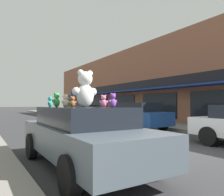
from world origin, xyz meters
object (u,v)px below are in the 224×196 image
Objects in this scene: teddy_bear_red at (73,102)px; teddy_bear_teal at (50,102)px; teddy_bear_cream at (65,101)px; plush_art_car at (83,134)px; teddy_bear_giant at (85,89)px; teddy_bear_pink at (104,101)px; teddy_bear_purple at (113,100)px; parked_car_far_center at (134,115)px; teddy_bear_brown at (72,102)px; parked_car_far_right at (83,112)px; teddy_bear_green at (57,100)px.

teddy_bear_teal is at bearing 49.90° from teddy_bear_red.
plush_art_car is at bearing 111.57° from teddy_bear_cream.
teddy_bear_giant is at bearing 8.19° from plush_art_car.
teddy_bear_pink reaches higher than plush_art_car.
teddy_bear_giant is at bearing 24.03° from teddy_bear_pink.
teddy_bear_red is at bearing -85.93° from teddy_bear_purple.
teddy_bear_purple is 8.35m from parked_car_far_center.
teddy_bear_giant reaches higher than teddy_bear_purple.
parked_car_far_right is at bearing -107.60° from teddy_bear_brown.
teddy_bear_brown is at bearing -79.77° from teddy_bear_giant.
parked_car_far_right is at bearing 66.19° from plush_art_car.
teddy_bear_red is 13.24m from parked_car_far_right.
teddy_bear_red is 0.97× the size of teddy_bear_pink.
teddy_bear_purple is at bearing -60.98° from plush_art_car.
teddy_bear_purple is at bearing 57.85° from teddy_bear_teal.
teddy_bear_teal is at bearing -145.05° from parked_car_far_center.
teddy_bear_teal is at bearing -68.63° from teddy_bear_purple.
teddy_bear_green is at bearing 2.52° from teddy_bear_pink.
plush_art_car is 0.96m from teddy_bear_pink.
teddy_bear_giant is 0.20× the size of parked_car_far_right.
teddy_bear_purple reaches higher than parked_car_far_right.
teddy_bear_brown is 13.76m from parked_car_far_right.
teddy_bear_giant is 0.86m from teddy_bear_purple.
teddy_bear_purple is 0.07× the size of parked_car_far_right.
teddy_bear_purple is (0.86, -1.31, -0.02)m from teddy_bear_green.
teddy_bear_red is 0.06× the size of parked_car_far_center.
teddy_bear_cream is 1.14× the size of teddy_bear_brown.
teddy_bear_brown is (-0.06, 0.53, 0.79)m from plush_art_car.
teddy_bear_giant is 0.82m from teddy_bear_green.
teddy_bear_red reaches higher than plush_art_car.
teddy_bear_green is at bearing -50.32° from teddy_bear_giant.
teddy_bear_giant reaches higher than teddy_bear_cream.
teddy_bear_pink is at bearing 72.08° from teddy_bear_teal.
teddy_bear_teal is 0.06× the size of parked_car_far_right.
teddy_bear_teal is 0.88× the size of teddy_bear_purple.
teddy_bear_pink is 1.57m from teddy_bear_teal.
teddy_bear_brown is 0.41m from teddy_bear_green.
teddy_bear_brown is at bearing -73.97° from teddy_bear_purple.
parked_car_far_center is 7.39m from parked_car_far_right.
plush_art_car is 16.88× the size of teddy_bear_brown.
teddy_bear_pink reaches higher than teddy_bear_red.
teddy_bear_purple reaches higher than teddy_bear_teal.
parked_car_far_center is at bearing -81.87° from teddy_bear_red.
parked_car_far_center is 1.07× the size of parked_car_far_right.
teddy_bear_green is at bearing 33.80° from teddy_bear_teal.
teddy_bear_pink is at bearing -9.94° from plush_art_car.
plush_art_car is 1.00× the size of parked_car_far_center.
parked_car_far_center is (5.70, 4.53, -0.71)m from teddy_bear_red.
plush_art_car is 16.11× the size of teddy_bear_red.
parked_car_far_center is at bearing 157.52° from teddy_bear_teal.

